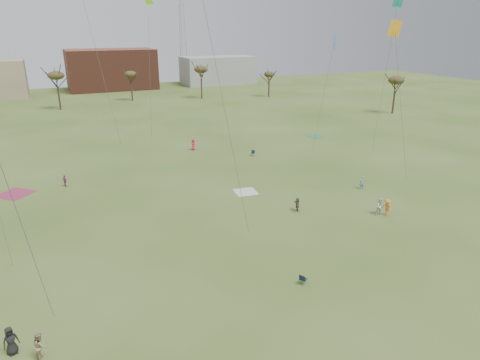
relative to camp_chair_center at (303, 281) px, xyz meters
name	(u,v)px	position (x,y,z in m)	size (l,w,h in m)	color
ground	(311,307)	(-1.01, -2.61, -0.26)	(260.00, 260.00, 0.00)	#3A5A1C
spectator_fore_b	(40,346)	(-18.21, -0.21, 0.65)	(0.88, 0.69, 1.82)	#9D8C64
spectator_fore_c	(297,204)	(6.82, 11.93, 0.49)	(1.38, 0.44, 1.49)	brown
flyer_mid_a	(11,341)	(-19.81, 0.95, 0.66)	(0.90, 0.59, 1.85)	black
flyer_mid_b	(387,207)	(14.67, 7.15, 0.64)	(1.16, 0.67, 1.80)	orange
flyer_mid_c	(362,183)	(17.36, 14.33, 0.54)	(0.58, 0.38, 1.60)	#6890AE
spectator_mid_d	(65,181)	(-15.16, 30.02, 0.47)	(0.86, 0.36, 1.47)	#A54485
spectator_mid_e	(380,206)	(14.14, 7.53, 0.68)	(0.91, 0.71, 1.87)	silver
flyer_far_b	(193,145)	(4.38, 39.20, 0.63)	(0.87, 0.57, 1.79)	#C92240
blanket_cream	(246,192)	(4.18, 19.19, -0.26)	(2.53, 2.53, 0.03)	silver
blanket_plum	(15,194)	(-20.75, 29.78, -0.26)	(3.41, 3.41, 0.03)	#992F4F
blanket_olive	(315,136)	(27.01, 38.62, -0.26)	(2.66, 2.66, 0.03)	#2F8351
camp_chair_center	(303,281)	(0.00, 0.00, 0.00)	(0.73, 0.71, 0.87)	#142137
camp_chair_right	(253,154)	(11.50, 32.25, 0.00)	(0.73, 0.74, 0.87)	#131A34
kites_aloft	(154,4)	(-4.71, 22.00, 20.32)	(65.68, 67.86, 27.73)	red
tree_line	(103,81)	(-3.85, 76.52, 6.83)	(117.44, 49.32, 8.91)	#3A2B1E
building_brick	(111,69)	(3.99, 117.39, 5.74)	(26.00, 16.00, 12.00)	brown
building_grey	(218,70)	(38.99, 115.39, 4.24)	(24.00, 12.00, 9.00)	gray
radio_tower	(182,24)	(28.99, 122.39, 18.95)	(1.51, 1.72, 41.00)	#9EA3A8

